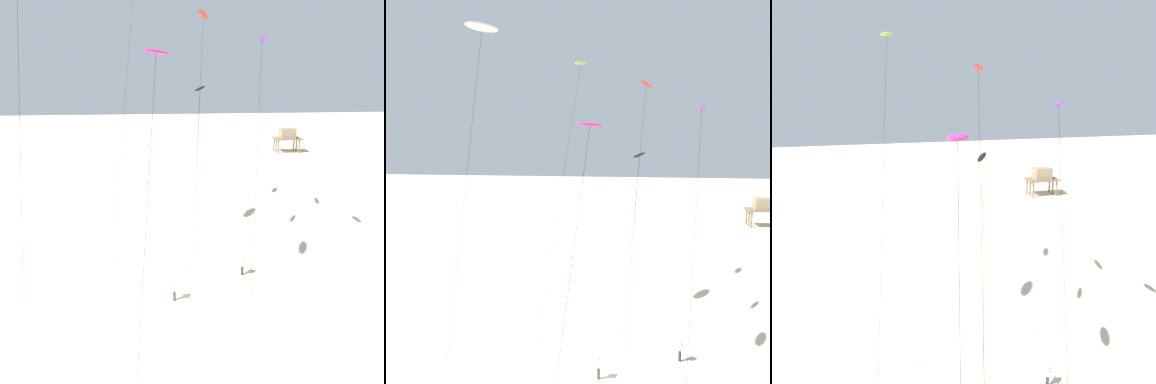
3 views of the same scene
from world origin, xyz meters
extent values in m
plane|color=beige|center=(0.00, 0.00, 0.00)|extent=(260.00, 260.00, 0.00)
ellipsoid|color=red|center=(2.27, 12.94, 21.45)|extent=(1.68, 3.02, 0.67)
cylinder|color=#262626|center=(1.33, 8.67, 10.68)|extent=(1.91, 8.57, 21.37)
ellipsoid|color=#D8339E|center=(-1.97, 1.93, 17.65)|extent=(2.13, 2.86, 0.45)
cylinder|color=#262626|center=(-2.79, -1.80, 8.77)|extent=(1.67, 7.47, 17.55)
ellipsoid|color=black|center=(1.65, 9.68, 15.23)|extent=(1.42, 1.99, 0.58)
cylinder|color=#262626|center=(1.17, 7.51, 7.57)|extent=(0.98, 4.37, 15.16)
ellipsoid|color=purple|center=(6.23, 7.49, 18.98)|extent=(0.90, 2.06, 0.52)
cylinder|color=#262626|center=(5.50, 4.15, 9.45)|extent=(1.49, 6.70, 18.91)
cylinder|color=#262626|center=(-5.38, 11.29, 11.99)|extent=(2.51, 11.33, 23.99)
cylinder|color=#262626|center=(-12.07, 5.17, 12.75)|extent=(1.43, 6.40, 25.50)
cylinder|color=#4C4738|center=(-1.22, 1.01, 0.44)|extent=(0.22, 0.22, 0.88)
cube|color=white|center=(-1.22, 1.01, 1.17)|extent=(0.21, 0.35, 0.58)
sphere|color=tan|center=(-1.22, 1.01, 1.57)|extent=(0.20, 0.20, 0.20)
cylinder|color=white|center=(-1.21, 0.79, 1.22)|extent=(0.50, 0.10, 0.39)
cylinder|color=white|center=(-1.22, 1.23, 1.22)|extent=(0.50, 0.10, 0.39)
cylinder|color=#33333D|center=(4.76, 3.88, 0.44)|extent=(0.22, 0.22, 0.88)
cube|color=white|center=(4.76, 3.88, 1.17)|extent=(0.39, 0.37, 0.58)
sphere|color=tan|center=(4.76, 3.88, 1.57)|extent=(0.20, 0.20, 0.20)
cylinder|color=white|center=(4.93, 3.74, 1.22)|extent=(0.40, 0.44, 0.39)
cylinder|color=white|center=(4.60, 4.03, 1.22)|extent=(0.40, 0.44, 0.39)
cylinder|color=#846647|center=(23.70, 48.85, 1.48)|extent=(0.28, 0.28, 2.95)
cylinder|color=#846647|center=(28.44, 48.85, 1.48)|extent=(0.28, 0.28, 2.95)
cylinder|color=#846647|center=(23.70, 51.81, 1.48)|extent=(0.28, 0.28, 2.95)
cylinder|color=#846647|center=(28.44, 51.81, 1.48)|extent=(0.28, 0.28, 2.95)
cylinder|color=#846647|center=(23.70, 50.33, 1.48)|extent=(0.28, 0.28, 2.95)
cylinder|color=#846647|center=(28.44, 50.33, 1.48)|extent=(0.28, 0.28, 2.95)
cube|color=#846647|center=(26.07, 50.33, 3.07)|extent=(5.93, 3.70, 0.24)
cube|color=#9E896B|center=(26.07, 50.33, 4.25)|extent=(3.26, 2.22, 2.12)
camera|label=1|loc=(-1.75, -19.60, 16.26)|focal=30.26mm
camera|label=2|loc=(0.18, -24.63, 17.10)|focal=37.20mm
camera|label=3|loc=(-6.46, -16.84, 20.01)|focal=36.91mm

